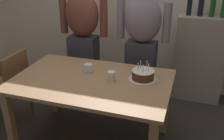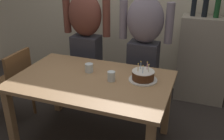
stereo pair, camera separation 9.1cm
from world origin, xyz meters
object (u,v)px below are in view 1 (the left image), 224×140
birthday_cake (143,75)px  person_man_bearded (83,40)px  person_woman_cardigan (142,46)px  water_glass_far (111,76)px  water_glass_near (88,68)px  dining_chair (11,83)px

birthday_cake → person_man_bearded: bearing=146.0°
person_man_bearded → birthday_cake: bearing=146.0°
person_man_bearded → person_woman_cardigan: size_ratio=1.00×
person_man_bearded → person_woman_cardigan: (0.73, 0.00, 0.00)m
water_glass_far → person_man_bearded: bearing=130.3°
water_glass_far → water_glass_near: bearing=158.7°
person_woman_cardigan → person_man_bearded: bearing=0.0°
person_man_bearded → dining_chair: 0.97m
birthday_cake → water_glass_far: bearing=-157.9°
birthday_cake → water_glass_far: 0.30m
person_man_bearded → water_glass_far: bearing=130.3°
water_glass_far → birthday_cake: bearing=22.1°
water_glass_far → dining_chair: bearing=179.1°
person_woman_cardigan → birthday_cake: bearing=103.7°
person_woman_cardigan → dining_chair: person_woman_cardigan is taller
birthday_cake → person_woman_cardigan: bearing=103.7°
dining_chair → person_man_bearded: bearing=138.7°
birthday_cake → person_woman_cardigan: person_woman_cardigan is taller
water_glass_near → dining_chair: dining_chair is taller
water_glass_near → person_woman_cardigan: person_woman_cardigan is taller
person_man_bearded → dining_chair: person_man_bearded is taller
birthday_cake → person_man_bearded: person_man_bearded is taller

